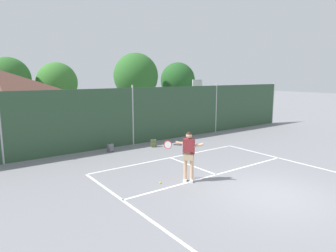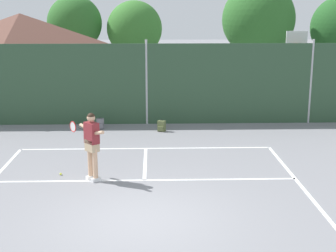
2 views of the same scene
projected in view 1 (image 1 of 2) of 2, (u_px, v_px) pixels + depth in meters
ground_plane at (271, 195)px, 9.66m from camera, size 120.00×120.00×0.00m
court_markings at (255, 189)px, 10.17m from camera, size 8.30×11.10×0.01m
chainlink_fence at (133, 116)px, 16.56m from camera, size 26.09×0.09×3.32m
basketball_hoop at (197, 97)px, 21.59m from camera, size 0.90×0.67×3.55m
treeline_backdrop at (66, 77)px, 25.00m from camera, size 27.57×4.10×6.29m
tennis_player at (188, 152)px, 10.68m from camera, size 1.06×1.06×1.85m
tennis_ball at (160, 183)px, 10.66m from camera, size 0.07×0.07×0.07m
backpack_grey at (111, 148)px, 15.13m from camera, size 0.30×0.26×0.46m
backpack_olive at (154, 143)px, 16.13m from camera, size 0.33×0.32×0.46m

